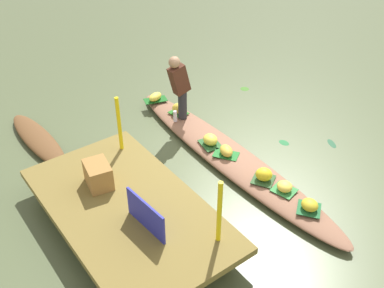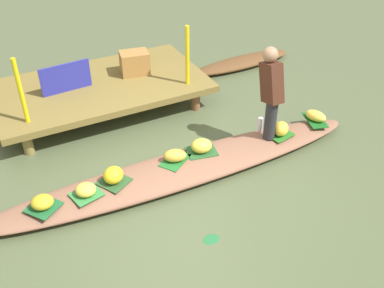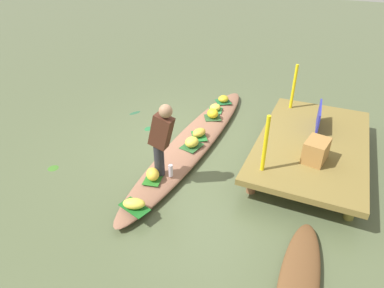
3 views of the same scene
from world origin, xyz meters
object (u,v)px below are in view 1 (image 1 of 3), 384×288
at_px(banana_bunch_5, 310,205).
at_px(banana_bunch_1, 155,97).
at_px(banana_bunch_2, 226,151).
at_px(banana_bunch_3, 264,174).
at_px(produce_crate, 98,175).
at_px(banana_bunch_4, 285,186).
at_px(water_bottle, 175,116).
at_px(moored_boat, 38,139).
at_px(banana_bunch_0, 179,108).
at_px(vendor_person, 179,84).
at_px(market_banner, 146,215).
at_px(banana_bunch_6, 210,140).
at_px(vendor_boat, 228,156).

bearing_deg(banana_bunch_5, banana_bunch_1, 0.76).
xyz_separation_m(banana_bunch_2, banana_bunch_3, (-0.83, -0.04, 0.02)).
bearing_deg(produce_crate, banana_bunch_2, -98.26).
xyz_separation_m(banana_bunch_4, water_bottle, (2.53, 0.20, 0.03)).
distance_m(moored_boat, banana_bunch_0, 2.57).
bearing_deg(banana_bunch_2, water_bottle, 3.33).
xyz_separation_m(banana_bunch_3, vendor_person, (2.19, -0.00, 0.60)).
distance_m(banana_bunch_5, water_bottle, 3.02).
relative_size(banana_bunch_3, banana_bunch_4, 1.07).
bearing_deg(moored_boat, banana_bunch_3, -146.62).
bearing_deg(moored_boat, banana_bunch_5, -151.93).
bearing_deg(produce_crate, banana_bunch_4, -123.86).
distance_m(banana_bunch_5, market_banner, 2.32).
bearing_deg(market_banner, banana_bunch_6, -63.33).
bearing_deg(moored_boat, banana_bunch_6, -134.26).
height_order(water_bottle, market_banner, market_banner).
bearing_deg(banana_bunch_6, banana_bunch_4, -175.04).
bearing_deg(banana_bunch_2, banana_bunch_4, -174.36).
height_order(banana_bunch_4, vendor_person, vendor_person).
bearing_deg(banana_bunch_1, banana_bunch_4, -178.93).
height_order(vendor_boat, banana_bunch_4, banana_bunch_4).
xyz_separation_m(vendor_boat, banana_bunch_3, (-0.88, 0.04, 0.20)).
distance_m(moored_boat, banana_bunch_6, 3.04).
height_order(moored_boat, banana_bunch_2, banana_bunch_2).
xyz_separation_m(vendor_person, water_bottle, (-0.02, 0.12, -0.60)).
distance_m(vendor_boat, water_bottle, 1.31).
bearing_deg(vendor_person, banana_bunch_2, 178.13).
relative_size(banana_bunch_1, banana_bunch_3, 1.24).
distance_m(water_bottle, produce_crate, 2.30).
relative_size(banana_bunch_6, vendor_person, 0.22).
height_order(banana_bunch_1, banana_bunch_3, banana_bunch_3).
bearing_deg(banana_bunch_6, moored_boat, 47.57).
distance_m(banana_bunch_6, water_bottle, 0.95).
distance_m(vendor_boat, banana_bunch_3, 0.90).
xyz_separation_m(vendor_boat, water_bottle, (1.29, 0.16, 0.20)).
distance_m(vendor_boat, banana_bunch_4, 1.25).
height_order(banana_bunch_0, market_banner, market_banner).
relative_size(banana_bunch_2, banana_bunch_6, 1.06).
xyz_separation_m(banana_bunch_1, banana_bunch_3, (-3.03, 0.01, 0.03)).
relative_size(banana_bunch_2, banana_bunch_4, 1.22).
bearing_deg(moored_boat, market_banner, -177.54).
height_order(vendor_boat, market_banner, market_banner).
height_order(moored_boat, vendor_person, vendor_person).
height_order(banana_bunch_0, banana_bunch_1, banana_bunch_0).
xyz_separation_m(vendor_boat, banana_bunch_4, (-1.24, -0.03, 0.17)).
height_order(vendor_person, produce_crate, vendor_person).
bearing_deg(banana_bunch_1, water_bottle, 171.37).
relative_size(banana_bunch_5, market_banner, 0.33).
distance_m(banana_bunch_0, banana_bunch_6, 1.16).
bearing_deg(market_banner, banana_bunch_4, -104.36).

